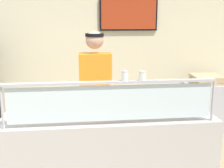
# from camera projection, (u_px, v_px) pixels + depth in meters

# --- Properties ---
(ground_plane) EXTENTS (12.00, 12.00, 0.00)m
(ground_plane) POSITION_uv_depth(u_px,v_px,m) (103.00, 168.00, 3.85)
(ground_plane) COLOR tan
(ground_plane) RESTS_ON ground
(shop_rear_unit) EXTENTS (6.52, 0.13, 2.70)m
(shop_rear_unit) POSITION_uv_depth(u_px,v_px,m) (95.00, 49.00, 5.12)
(shop_rear_unit) COLOR beige
(shop_rear_unit) RESTS_ON ground
(serving_counter) EXTENTS (2.12, 0.66, 0.95)m
(serving_counter) POSITION_uv_depth(u_px,v_px,m) (109.00, 158.00, 3.09)
(serving_counter) COLOR #BCB7B2
(serving_counter) RESTS_ON ground
(sneeze_guard) EXTENTS (1.94, 0.06, 0.41)m
(sneeze_guard) POSITION_uv_depth(u_px,v_px,m) (112.00, 97.00, 2.67)
(sneeze_guard) COLOR #B2B5BC
(sneeze_guard) RESTS_ON serving_counter
(pizza_tray) EXTENTS (0.44, 0.44, 0.04)m
(pizza_tray) POSITION_uv_depth(u_px,v_px,m) (111.00, 110.00, 3.08)
(pizza_tray) COLOR #9EA0A8
(pizza_tray) RESTS_ON serving_counter
(pizza_server) EXTENTS (0.13, 0.29, 0.01)m
(pizza_server) POSITION_uv_depth(u_px,v_px,m) (114.00, 109.00, 3.06)
(pizza_server) COLOR #ADAFB7
(pizza_server) RESTS_ON pizza_tray
(parmesan_shaker) EXTENTS (0.06, 0.06, 0.09)m
(parmesan_shaker) POSITION_uv_depth(u_px,v_px,m) (125.00, 76.00, 2.64)
(parmesan_shaker) COLOR white
(parmesan_shaker) RESTS_ON sneeze_guard
(pepper_flake_shaker) EXTENTS (0.06, 0.06, 0.08)m
(pepper_flake_shaker) POSITION_uv_depth(u_px,v_px,m) (142.00, 76.00, 2.66)
(pepper_flake_shaker) COLOR white
(pepper_flake_shaker) RESTS_ON sneeze_guard
(worker_figure) EXTENTS (0.41, 0.50, 1.76)m
(worker_figure) POSITION_uv_depth(u_px,v_px,m) (96.00, 94.00, 3.55)
(worker_figure) COLOR #23232D
(worker_figure) RESTS_ON ground
(prep_shelf) EXTENTS (0.70, 0.55, 0.82)m
(prep_shelf) POSITION_uv_depth(u_px,v_px,m) (205.00, 106.00, 5.07)
(prep_shelf) COLOR #B7BABF
(prep_shelf) RESTS_ON ground
(pizza_box_stack) EXTENTS (0.50, 0.48, 0.13)m
(pizza_box_stack) POSITION_uv_depth(u_px,v_px,m) (207.00, 79.00, 4.96)
(pizza_box_stack) COLOR tan
(pizza_box_stack) RESTS_ON prep_shelf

